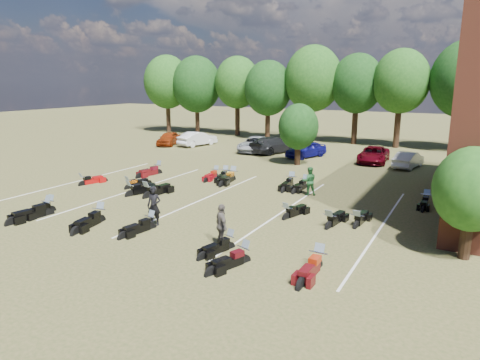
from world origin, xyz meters
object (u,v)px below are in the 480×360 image
Objects in this scene: car_0 at (169,138)px; motorcycle_3 at (151,229)px; person_grey at (222,226)px; motorcycle_14 at (158,174)px; person_black at (154,206)px; motorcycle_0 at (47,215)px; car_4 at (306,149)px; motorcycle_7 at (83,185)px; person_green at (309,181)px.

motorcycle_3 is (15.59, -21.40, -0.70)m from car_0.
motorcycle_14 is at bearing -0.61° from person_grey.
person_black is 0.74× the size of motorcycle_0.
motorcycle_7 is (-9.17, -16.97, -0.71)m from car_4.
person_black is at bearing 20.97° from motorcycle_0.
car_0 is 1.98× the size of motorcycle_7.
person_grey is 0.73× the size of motorcycle_0.
car_4 is at bearing -103.04° from motorcycle_7.
car_4 is at bearing -38.56° from person_grey.
motorcycle_7 is (-9.44, 4.41, 0.00)m from motorcycle_3.
motorcycle_14 is at bearing -28.30° from person_green.
motorcycle_3 is 10.42m from motorcycle_7.
car_0 is 18.08m from motorcycle_7.
person_green is at bearing -145.36° from motorcycle_7.
person_black is at bearing 29.17° from person_grey.
motorcycle_7 is at bearing -88.51° from car_0.
motorcycle_0 is at bearing -179.92° from person_black.
car_0 is at bearing 120.05° from motorcycle_0.
motorcycle_0 is at bearing 43.88° from person_grey.
car_4 is 1.94× the size of motorcycle_3.
person_green is at bearing -51.83° from person_grey.
motorcycle_3 is (0.19, -0.54, -0.93)m from person_black.
motorcycle_3 is at bearing 15.55° from motorcycle_0.
person_green is 14.66m from motorcycle_7.
car_0 is 1.92× the size of motorcycle_3.
motorcycle_3 is 12.12m from motorcycle_14.
motorcycle_3 is at bearing -84.58° from person_black.
motorcycle_0 reaches higher than motorcycle_7.
motorcycle_7 is 5.57m from motorcycle_14.
car_0 is 23.37m from person_green.
motorcycle_14 is at bearing -73.67° from car_0.
motorcycle_0 is (-5.72, -22.30, -0.71)m from car_4.
motorcycle_7 is (6.15, -16.98, -0.70)m from car_0.
motorcycle_3 is at bearing 170.31° from motorcycle_7.
motorcycle_0 is 6.06m from motorcycle_3.
motorcycle_14 is (2.04, 5.18, 0.00)m from motorcycle_7.
motorcycle_7 is at bearing 163.88° from motorcycle_3.
car_0 is at bearing 112.34° from person_black.
person_grey reaches higher than motorcycle_0.
person_green is (4.56, 8.71, -0.08)m from person_black.
car_4 is 1.66× the size of motorcycle_0.
motorcycle_0 is (-10.02, -0.64, -0.92)m from person_grey.
motorcycle_14 reaches higher than motorcycle_3.
motorcycle_14 reaches higher than motorcycle_7.
person_black is at bearing 118.45° from motorcycle_3.
car_0 is 24.31m from motorcycle_0.
person_grey is (4.30, -21.66, 0.21)m from car_4.
motorcycle_3 is (5.99, 0.93, 0.00)m from motorcycle_0.
car_0 reaches higher than motorcycle_7.
motorcycle_3 is at bearing -43.37° from motorcycle_14.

